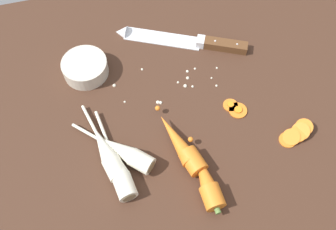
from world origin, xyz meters
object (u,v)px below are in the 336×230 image
Objects in this scene: parsnip_mid_right at (117,167)px; prep_bowl at (85,67)px; parsnip_mid_left at (107,152)px; carrot_slice_stray_near at (238,110)px; parsnip_front at (124,152)px; carrot_slice_stack at (296,134)px; whole_carrot_second at (206,179)px; carrot_slice_stray_mid at (231,105)px; whole_carrot at (182,145)px; chefs_knife at (178,40)px.

parsnip_mid_right is 27.54cm from prep_bowl.
parsnip_mid_left is 31.64cm from carrot_slice_stray_near.
parsnip_front is 0.81× the size of parsnip_mid_left.
carrot_slice_stray_near is (-10.30, 9.38, -0.49)cm from carrot_slice_stack.
whole_carrot_second is 2.11× the size of carrot_slice_stack.
carrot_slice_stack is 13.94cm from carrot_slice_stray_near.
carrot_slice_stray_near is 1.22× the size of carrot_slice_stray_mid.
whole_carrot_second reaches higher than parsnip_mid_right.
parsnip_mid_right is 2.04× the size of prep_bowl.
parsnip_mid_right is (-2.11, -2.94, -0.00)cm from parsnip_front.
carrot_slice_stack is at bearing -7.25° from whole_carrot.
parsnip_mid_left is 23.56cm from prep_bowl.
prep_bowl reaches higher than carrot_slice_stray_mid.
carrot_slice_stray_mid is at bearing 124.15° from carrot_slice_stray_near.
parsnip_mid_left is (-3.69, 0.94, 0.00)cm from parsnip_front.
parsnip_mid_left and parsnip_mid_right have the same top height.
whole_carrot_second is 5.01× the size of carrot_slice_stray_mid.
parsnip_front is at bearing 145.53° from whole_carrot_second.
whole_carrot reaches higher than carrot_slice_stack.
chefs_knife is 1.73× the size of whole_carrot.
parsnip_front is at bearing -78.89° from prep_bowl.
whole_carrot is at bearing -7.30° from parsnip_front.
carrot_slice_stray_mid is (11.53, 16.59, -1.74)cm from whole_carrot_second.
parsnip_mid_right is at bearing -125.68° from parsnip_front.
parsnip_mid_left is at bearing -130.62° from chefs_knife.
prep_bowl is at bearing 92.72° from parsnip_mid_left.
whole_carrot is at bearing -8.94° from parsnip_mid_left.
parsnip_mid_right and prep_bowl have the same top height.
parsnip_front is 27.28cm from carrot_slice_stray_mid.
chefs_knife is 25.07cm from prep_bowl.
parsnip_front is 28.11cm from carrot_slice_stray_near.
whole_carrot_second is 4.12× the size of carrot_slice_stray_near.
whole_carrot is 5.43× the size of carrot_slice_stray_mid.
carrot_slice_stray_mid is (28.60, 9.25, -1.62)cm from parsnip_mid_right.
whole_carrot_second is 1.59× the size of prep_bowl.
parsnip_front is at bearing 54.32° from parsnip_mid_right.
carrot_slice_stack is 51.90cm from prep_bowl.
carrot_slice_stack is at bearing -7.90° from parsnip_mid_left.
parsnip_front is 1.49× the size of prep_bowl.
prep_bowl is (-1.12, 23.53, 0.17)cm from parsnip_mid_left.
carrot_slice_stray_near is (29.81, 7.47, -1.62)cm from parsnip_mid_right.
whole_carrot is 2.29× the size of carrot_slice_stack.
chefs_knife is 25.15cm from carrot_slice_stray_near.
prep_bowl is (-17.23, 26.06, 0.05)cm from whole_carrot.
parsnip_mid_right is (-17.08, 7.34, -0.12)cm from whole_carrot_second.
parsnip_front is at bearing 172.70° from whole_carrot.
parsnip_front reaches higher than carrot_slice_stray_near.
parsnip_mid_right reaches higher than carrot_slice_stray_near.
parsnip_front is (-12.42, 1.59, -0.12)cm from whole_carrot.
parsnip_mid_right is 2.71× the size of carrot_slice_stack.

